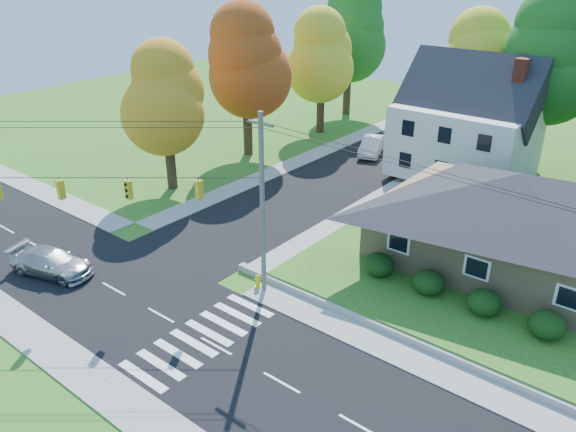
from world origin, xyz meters
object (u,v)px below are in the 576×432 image
Objects in this scene: ranch_house at (514,217)px; silver_sedan at (51,262)px; fire_hydrant at (258,282)px; white_car at (372,146)px.

silver_sedan is (-20.18, -17.18, -2.51)m from ranch_house.
silver_sedan is at bearing -139.59° from ranch_house.
fire_hydrant is at bearing -75.50° from silver_sedan.
ranch_house reaches higher than white_car.
silver_sedan is at bearing -115.75° from white_car.
ranch_house is 2.88× the size of silver_sedan.
ranch_house is at bearing -66.27° from silver_sedan.
ranch_house is at bearing 47.97° from fire_hydrant.
ranch_house is 26.62m from silver_sedan.
fire_hydrant is (10.33, 6.25, -0.35)m from silver_sedan.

